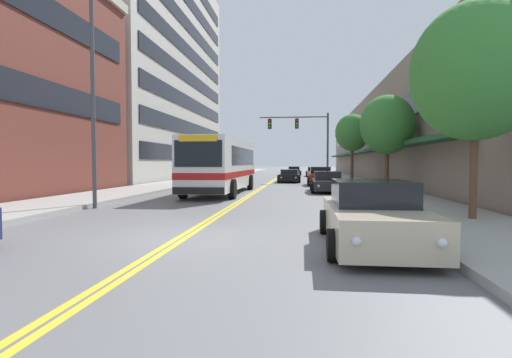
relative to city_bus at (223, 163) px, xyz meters
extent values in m
plane|color=slate|center=(1.81, 23.02, -1.76)|extent=(240.00, 240.00, 0.00)
cube|color=#9E9B96|center=(-5.56, 23.02, -1.67)|extent=(3.74, 106.00, 0.17)
cube|color=#9E9B96|center=(9.18, 23.02, -1.67)|extent=(3.74, 106.00, 0.17)
cube|color=yellow|center=(1.71, 23.02, -1.75)|extent=(0.14, 106.00, 0.01)
cube|color=yellow|center=(1.91, 23.02, -1.75)|extent=(0.14, 106.00, 0.01)
cube|color=black|center=(-7.64, -5.17, 3.35)|extent=(0.08, 15.71, 1.40)
cube|color=black|center=(-7.64, -5.17, 7.44)|extent=(0.08, 15.71, 1.40)
cube|color=#BCB7AD|center=(-13.68, 20.28, 10.73)|extent=(12.00, 31.16, 24.97)
cube|color=black|center=(-7.64, 20.28, 1.02)|extent=(0.08, 28.67, 1.40)
cube|color=black|center=(-7.64, 20.28, 3.79)|extent=(0.08, 28.67, 1.40)
cube|color=black|center=(-7.64, 20.28, 6.57)|extent=(0.08, 28.67, 1.40)
cube|color=black|center=(-7.64, 20.28, 9.34)|extent=(0.08, 28.67, 1.40)
cube|color=black|center=(-7.64, 20.28, 12.12)|extent=(0.08, 28.67, 1.40)
cube|color=black|center=(-7.64, 20.28, 14.89)|extent=(0.08, 28.67, 1.40)
cube|color=black|center=(-7.64, 20.28, 17.67)|extent=(0.08, 28.67, 1.40)
cube|color=gray|center=(15.30, 23.02, 2.59)|extent=(8.00, 68.00, 8.69)
cube|color=#1E4C28|center=(10.75, 23.02, 1.14)|extent=(1.10, 61.20, 0.24)
cube|color=black|center=(11.26, 23.02, 3.63)|extent=(0.08, 61.20, 1.40)
cube|color=silver|center=(0.00, -0.10, -0.03)|extent=(2.45, 11.11, 2.75)
cube|color=#B21919|center=(0.00, -0.10, -0.58)|extent=(2.47, 11.13, 0.32)
cube|color=black|center=(0.00, 0.46, 0.41)|extent=(2.48, 8.67, 0.99)
cube|color=black|center=(0.00, -5.67, 0.47)|extent=(2.21, 0.04, 1.21)
cube|color=yellow|center=(0.00, -5.68, 1.16)|extent=(1.77, 0.06, 0.28)
cube|color=black|center=(0.00, -5.69, -1.23)|extent=(2.41, 0.08, 0.32)
cylinder|color=black|center=(-1.26, -3.88, -1.26)|extent=(0.30, 1.00, 1.00)
cylinder|color=black|center=(1.26, -3.88, -1.26)|extent=(0.30, 1.00, 1.00)
cylinder|color=black|center=(-1.26, 2.96, -1.26)|extent=(0.30, 1.00, 1.00)
cylinder|color=black|center=(1.26, 2.96, -1.26)|extent=(0.30, 1.00, 1.00)
cube|color=white|center=(-2.57, 19.65, -1.24)|extent=(1.84, 4.31, 0.65)
cube|color=black|center=(-2.57, 19.82, -0.71)|extent=(1.58, 1.90, 0.42)
cylinder|color=black|center=(-3.52, 18.31, -1.42)|extent=(0.22, 0.68, 0.68)
cylinder|color=black|center=(-1.63, 18.31, -1.42)|extent=(0.22, 0.68, 0.68)
cylinder|color=black|center=(-3.52, 20.98, -1.42)|extent=(0.22, 0.68, 0.68)
cylinder|color=black|center=(-1.63, 20.98, -1.42)|extent=(0.22, 0.68, 0.68)
sphere|color=silver|center=(-3.22, 17.47, -1.21)|extent=(0.16, 0.16, 0.16)
sphere|color=silver|center=(-1.93, 17.47, -1.21)|extent=(0.16, 0.16, 0.16)
cube|color=red|center=(-3.24, 21.81, -1.21)|extent=(0.18, 0.04, 0.10)
cube|color=red|center=(-1.91, 21.81, -1.21)|extent=(0.18, 0.04, 0.10)
cube|color=#475675|center=(-2.57, 11.56, -1.26)|extent=(1.90, 4.48, 0.64)
cube|color=black|center=(-2.57, 11.74, -0.73)|extent=(1.63, 1.97, 0.41)
cylinder|color=black|center=(-3.54, 10.17, -1.43)|extent=(0.22, 0.65, 0.65)
cylinder|color=black|center=(-1.60, 10.17, -1.43)|extent=(0.22, 0.65, 0.65)
cylinder|color=black|center=(-3.54, 12.95, -1.43)|extent=(0.22, 0.65, 0.65)
cylinder|color=black|center=(-1.60, 12.95, -1.43)|extent=(0.22, 0.65, 0.65)
sphere|color=silver|center=(-3.23, 9.30, -1.23)|extent=(0.16, 0.16, 0.16)
sphere|color=silver|center=(-1.90, 9.30, -1.23)|extent=(0.16, 0.16, 0.16)
cube|color=red|center=(-3.25, 13.82, -1.23)|extent=(0.18, 0.04, 0.10)
cube|color=red|center=(-1.88, 13.82, -1.23)|extent=(0.18, 0.04, 0.10)
cube|color=beige|center=(6.22, -14.49, -1.23)|extent=(1.86, 4.68, 0.72)
cube|color=black|center=(6.22, -14.30, -0.60)|extent=(1.60, 2.06, 0.54)
cylinder|color=black|center=(5.26, -15.94, -1.45)|extent=(0.22, 0.61, 0.61)
cylinder|color=black|center=(7.17, -15.94, -1.45)|extent=(0.22, 0.61, 0.61)
cylinder|color=black|center=(5.26, -13.04, -1.45)|extent=(0.22, 0.61, 0.61)
cylinder|color=black|center=(7.17, -13.04, -1.45)|extent=(0.22, 0.61, 0.61)
sphere|color=silver|center=(5.56, -16.85, -1.19)|extent=(0.16, 0.16, 0.16)
sphere|color=silver|center=(6.87, -16.85, -1.19)|extent=(0.16, 0.16, 0.16)
cube|color=red|center=(5.55, -12.14, -1.19)|extent=(0.18, 0.04, 0.10)
cube|color=red|center=(6.89, -12.14, -1.19)|extent=(0.18, 0.04, 0.10)
cube|color=#232328|center=(6.24, 1.73, -1.29)|extent=(1.81, 4.76, 0.56)
cube|color=black|center=(6.24, 1.92, -0.75)|extent=(1.55, 2.09, 0.53)
cylinder|color=black|center=(5.32, 0.26, -1.43)|extent=(0.22, 0.66, 0.66)
cylinder|color=black|center=(7.17, 0.26, -1.43)|extent=(0.22, 0.66, 0.66)
cylinder|color=black|center=(5.32, 3.21, -1.43)|extent=(0.22, 0.66, 0.66)
cylinder|color=black|center=(7.17, 3.21, -1.43)|extent=(0.22, 0.66, 0.66)
sphere|color=silver|center=(5.61, -0.67, -1.27)|extent=(0.16, 0.16, 0.16)
sphere|color=silver|center=(6.87, -0.67, -1.27)|extent=(0.16, 0.16, 0.16)
cube|color=red|center=(5.59, 4.12, -1.27)|extent=(0.18, 0.04, 0.10)
cube|color=red|center=(6.89, 4.12, -1.27)|extent=(0.18, 0.04, 0.10)
cube|color=#BCAD89|center=(6.19, 28.71, -1.30)|extent=(1.81, 4.49, 0.56)
cube|color=black|center=(6.19, 28.89, -0.78)|extent=(1.56, 1.97, 0.48)
cylinder|color=black|center=(5.26, 27.32, -1.43)|extent=(0.22, 0.66, 0.66)
cylinder|color=black|center=(7.12, 27.32, -1.43)|extent=(0.22, 0.66, 0.66)
cylinder|color=black|center=(5.26, 30.10, -1.43)|extent=(0.22, 0.66, 0.66)
cylinder|color=black|center=(7.12, 30.10, -1.43)|extent=(0.22, 0.66, 0.66)
sphere|color=silver|center=(5.56, 26.45, -1.27)|extent=(0.16, 0.16, 0.16)
sphere|color=silver|center=(6.83, 26.45, -1.27)|extent=(0.16, 0.16, 0.16)
cube|color=red|center=(5.54, 30.96, -1.27)|extent=(0.18, 0.04, 0.10)
cube|color=red|center=(6.85, 30.96, -1.27)|extent=(0.18, 0.04, 0.10)
cube|color=maroon|center=(6.13, 8.80, -1.20)|extent=(1.79, 4.21, 0.74)
cube|color=black|center=(6.13, 8.97, -0.56)|extent=(1.54, 1.85, 0.54)
cylinder|color=black|center=(5.21, 7.50, -1.42)|extent=(0.22, 0.66, 0.66)
cylinder|color=black|center=(7.05, 7.50, -1.42)|extent=(0.22, 0.66, 0.66)
cylinder|color=black|center=(5.21, 10.11, -1.42)|extent=(0.22, 0.66, 0.66)
cylinder|color=black|center=(7.05, 10.11, -1.42)|extent=(0.22, 0.66, 0.66)
sphere|color=silver|center=(5.50, 6.68, -1.17)|extent=(0.16, 0.16, 0.16)
sphere|color=silver|center=(6.76, 6.68, -1.17)|extent=(0.16, 0.16, 0.16)
cube|color=red|center=(5.49, 10.92, -1.17)|extent=(0.18, 0.04, 0.10)
cube|color=red|center=(6.77, 10.92, -1.17)|extent=(0.18, 0.04, 0.10)
cube|color=#38383D|center=(3.56, 32.93, -1.29)|extent=(1.74, 4.61, 0.60)
cube|color=black|center=(3.56, 33.11, -0.75)|extent=(1.49, 2.03, 0.46)
cylinder|color=black|center=(2.67, 31.50, -1.45)|extent=(0.22, 0.61, 0.61)
cylinder|color=black|center=(4.45, 31.50, -1.45)|extent=(0.22, 0.61, 0.61)
cylinder|color=black|center=(2.67, 34.36, -1.45)|extent=(0.22, 0.61, 0.61)
cylinder|color=black|center=(4.45, 34.36, -1.45)|extent=(0.22, 0.61, 0.61)
sphere|color=silver|center=(2.95, 30.60, -1.26)|extent=(0.16, 0.16, 0.16)
sphere|color=silver|center=(4.17, 30.60, -1.26)|extent=(0.16, 0.16, 0.16)
cube|color=red|center=(2.94, 35.24, -1.26)|extent=(0.18, 0.04, 0.10)
cube|color=red|center=(4.19, 35.24, -1.26)|extent=(0.18, 0.04, 0.10)
cube|color=black|center=(3.52, 13.43, -1.29)|extent=(1.78, 4.35, 0.56)
cube|color=black|center=(3.52, 13.60, -0.80)|extent=(1.53, 1.92, 0.42)
cylinder|color=black|center=(2.60, 12.08, -1.41)|extent=(0.22, 0.69, 0.69)
cylinder|color=black|center=(4.43, 12.08, -1.41)|extent=(0.22, 0.69, 0.69)
cylinder|color=black|center=(2.60, 14.78, -1.41)|extent=(0.22, 0.69, 0.69)
cylinder|color=black|center=(4.43, 14.78, -1.41)|extent=(0.22, 0.69, 0.69)
sphere|color=silver|center=(2.89, 11.23, -1.26)|extent=(0.16, 0.16, 0.16)
sphere|color=silver|center=(4.14, 11.23, -1.26)|extent=(0.16, 0.16, 0.16)
cube|color=red|center=(2.87, 15.61, -1.26)|extent=(0.18, 0.04, 0.10)
cube|color=red|center=(4.16, 15.61, -1.26)|extent=(0.18, 0.04, 0.10)
cylinder|color=#47474C|center=(7.01, 14.01, 1.42)|extent=(0.18, 0.18, 6.36)
cylinder|color=#47474C|center=(3.86, 14.01, 4.26)|extent=(6.30, 0.11, 0.11)
cube|color=black|center=(4.17, 14.01, 3.66)|extent=(0.34, 0.26, 0.92)
sphere|color=red|center=(4.17, 13.85, 3.93)|extent=(0.18, 0.18, 0.18)
sphere|color=yellow|center=(4.17, 13.85, 3.66)|extent=(0.18, 0.18, 0.18)
sphere|color=green|center=(4.17, 13.85, 3.38)|extent=(0.18, 0.18, 0.18)
cylinder|color=black|center=(4.17, 14.01, 4.19)|extent=(0.02, 0.02, 0.14)
cube|color=black|center=(1.65, 14.01, 3.66)|extent=(0.34, 0.26, 0.92)
sphere|color=red|center=(1.65, 13.85, 3.93)|extent=(0.18, 0.18, 0.18)
sphere|color=yellow|center=(1.65, 13.85, 3.66)|extent=(0.18, 0.18, 0.18)
sphere|color=green|center=(1.65, 13.85, 3.38)|extent=(0.18, 0.18, 0.18)
cylinder|color=black|center=(1.65, 14.01, 4.19)|extent=(0.02, 0.02, 0.14)
cylinder|color=#47474C|center=(-3.49, -8.39, 2.64)|extent=(0.16, 0.16, 8.79)
cylinder|color=brown|center=(9.67, -11.01, -0.21)|extent=(0.22, 0.22, 2.73)
ellipsoid|color=#387F33|center=(9.67, -11.01, 2.70)|extent=(3.65, 3.65, 4.01)
cylinder|color=brown|center=(9.58, 0.60, -0.33)|extent=(0.24, 0.24, 2.51)
ellipsoid|color=#387F33|center=(9.58, 0.60, 2.25)|extent=(3.11, 3.11, 3.42)
cylinder|color=brown|center=(8.93, 11.58, -0.10)|extent=(0.26, 0.26, 2.96)
ellipsoid|color=#387F33|center=(8.93, 11.58, 2.61)|extent=(2.89, 2.89, 3.18)
cylinder|color=red|center=(7.76, -4.31, -1.22)|extent=(0.27, 0.27, 0.73)
sphere|color=red|center=(7.76, -4.31, -0.78)|extent=(0.25, 0.25, 0.25)
cylinder|color=red|center=(7.58, -4.31, -1.13)|extent=(0.08, 0.12, 0.12)
camera|label=1|loc=(4.69, -23.32, 0.07)|focal=28.00mm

